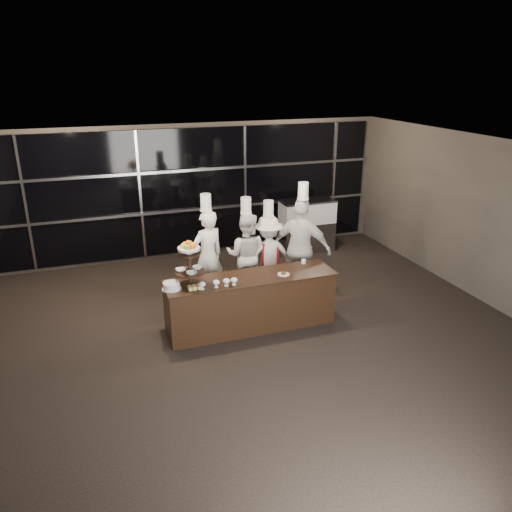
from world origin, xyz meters
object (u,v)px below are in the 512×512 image
object	(u,v)px
chef_b	(246,254)
chef_d	(301,248)
display_case	(307,223)
chef_c	(268,254)
display_stand	(189,260)
layer_cake	(171,286)
chef_a	(208,255)
buffet_counter	(251,302)

from	to	relation	value
chef_b	chef_d	distance (m)	1.04
display_case	chef_b	xyz separation A→B (m)	(-2.13, -1.86, 0.14)
chef_c	chef_d	size ratio (longest dim) A/B	0.83
display_stand	chef_b	world-z (taller)	chef_b
chef_d	chef_c	bearing A→B (deg)	142.30
layer_cake	chef_d	xyz separation A→B (m)	(2.59, 0.89, -0.00)
layer_cake	chef_a	size ratio (longest dim) A/B	0.15
chef_d	display_case	bearing A→B (deg)	62.51
chef_b	chef_c	size ratio (longest dim) A/B	1.05
display_stand	chef_b	xyz separation A→B (m)	(1.34, 1.25, -0.51)
buffet_counter	chef_d	size ratio (longest dim) A/B	1.28
chef_c	display_case	bearing A→B (deg)	47.92
display_case	chef_b	size ratio (longest dim) A/B	0.66
layer_cake	chef_d	bearing A→B (deg)	18.96
buffet_counter	display_stand	xyz separation A→B (m)	(-1.00, -0.00, 0.87)
buffet_counter	display_stand	bearing A→B (deg)	-179.99
display_case	chef_d	world-z (taller)	chef_d
display_stand	layer_cake	size ratio (longest dim) A/B	2.48
layer_cake	chef_c	xyz separation A→B (m)	(2.08, 1.29, -0.19)
display_stand	display_case	world-z (taller)	display_stand
display_stand	chef_d	world-z (taller)	chef_d
chef_a	layer_cake	bearing A→B (deg)	-124.98
chef_b	layer_cake	bearing A→B (deg)	-141.75
buffet_counter	chef_b	bearing A→B (deg)	74.81
chef_b	chef_d	xyz separation A→B (m)	(0.95, -0.41, 0.14)
chef_d	buffet_counter	bearing A→B (deg)	-146.80
display_case	chef_d	xyz separation A→B (m)	(-1.18, -2.27, 0.29)
layer_cake	chef_b	world-z (taller)	chef_b
buffet_counter	chef_a	size ratio (longest dim) A/B	1.38
layer_cake	chef_c	bearing A→B (deg)	31.69
layer_cake	chef_c	distance (m)	2.46
display_case	chef_d	bearing A→B (deg)	-117.49
layer_cake	chef_b	distance (m)	2.10
buffet_counter	chef_b	xyz separation A→B (m)	(0.34, 1.25, 0.36)
display_case	chef_c	distance (m)	2.52
display_stand	chef_d	bearing A→B (deg)	20.20
display_stand	chef_a	size ratio (longest dim) A/B	0.36
buffet_counter	chef_c	bearing A→B (deg)	57.94
buffet_counter	chef_a	distance (m)	1.37
display_stand	chef_a	distance (m)	1.44
chef_c	chef_b	bearing A→B (deg)	178.27
buffet_counter	display_stand	world-z (taller)	display_stand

